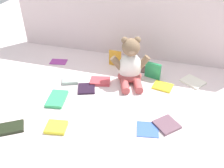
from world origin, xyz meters
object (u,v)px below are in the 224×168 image
(book_case_7, at_px, (11,128))
(book_case_12, at_px, (59,61))
(book_case_13, at_px, (56,127))
(book_case_0, at_px, (167,125))
(book_case_10, at_px, (115,58))
(book_case_9, at_px, (145,69))
(book_case_8, at_px, (57,99))
(book_case_5, at_px, (163,86))
(book_case_2, at_px, (153,71))
(book_case_11, at_px, (193,82))
(book_case_1, at_px, (70,80))
(book_case_4, at_px, (86,88))
(book_case_3, at_px, (148,129))
(teddy_bear, at_px, (130,66))
(book_case_6, at_px, (100,81))

(book_case_7, distance_m, book_case_12, 0.63)
(book_case_13, bearing_deg, book_case_7, 97.15)
(book_case_0, xyz_separation_m, book_case_10, (-0.38, 0.47, 0.05))
(book_case_0, relative_size, book_case_9, 0.82)
(book_case_0, distance_m, book_case_13, 0.51)
(book_case_8, relative_size, book_case_13, 1.48)
(book_case_5, xyz_separation_m, book_case_9, (-0.13, 0.16, -0.00))
(book_case_2, relative_size, book_case_5, 0.97)
(book_case_5, distance_m, book_case_11, 0.19)
(book_case_1, relative_size, book_case_10, 0.89)
(book_case_7, bearing_deg, book_case_4, -61.84)
(book_case_3, distance_m, book_case_8, 0.50)
(book_case_1, xyz_separation_m, book_case_8, (0.01, -0.19, -0.00))
(book_case_0, bearing_deg, teddy_bear, 172.46)
(book_case_4, height_order, book_case_5, same)
(book_case_12, bearing_deg, book_case_4, 40.55)
(teddy_bear, xyz_separation_m, book_case_5, (0.20, -0.01, -0.10))
(book_case_6, height_order, book_case_10, book_case_10)
(book_case_9, height_order, book_case_11, book_case_11)
(book_case_12, bearing_deg, book_case_0, 51.61)
(book_case_0, relative_size, book_case_2, 0.97)
(book_case_10, bearing_deg, book_case_0, -46.49)
(book_case_2, relative_size, book_case_8, 0.74)
(book_case_2, bearing_deg, book_case_9, 139.21)
(book_case_4, xyz_separation_m, book_case_5, (0.41, 0.14, 0.00))
(book_case_7, bearing_deg, book_case_5, -82.28)
(book_case_7, bearing_deg, teddy_bear, -71.04)
(book_case_6, relative_size, book_case_12, 1.07)
(book_case_11, xyz_separation_m, book_case_12, (-0.86, 0.00, -0.00))
(book_case_6, relative_size, book_case_11, 0.94)
(book_case_6, bearing_deg, book_case_8, -49.67)
(book_case_3, xyz_separation_m, book_case_8, (-0.50, 0.08, 0.00))
(book_case_2, xyz_separation_m, book_case_4, (-0.34, -0.22, -0.05))
(book_case_0, bearing_deg, book_case_2, 152.41)
(book_case_4, relative_size, book_case_8, 0.71)
(book_case_9, bearing_deg, book_case_1, -54.10)
(book_case_8, height_order, book_case_9, book_case_8)
(book_case_5, distance_m, book_case_7, 0.82)
(book_case_1, xyz_separation_m, book_case_5, (0.53, 0.09, -0.00))
(book_case_13, bearing_deg, book_case_11, -56.56)
(teddy_bear, bearing_deg, book_case_4, -164.40)
(book_case_12, distance_m, book_case_13, 0.62)
(book_case_6, xyz_separation_m, book_case_9, (0.23, 0.21, -0.00))
(book_case_4, xyz_separation_m, book_case_6, (0.05, 0.08, 0.00))
(book_case_12, bearing_deg, book_case_7, -3.96)
(book_case_8, bearing_deg, book_case_2, 28.77)
(book_case_11, bearing_deg, book_case_4, 145.96)
(book_case_1, distance_m, book_case_6, 0.18)
(teddy_bear, xyz_separation_m, book_case_10, (-0.13, 0.15, -0.05))
(book_case_11, bearing_deg, book_case_13, 166.95)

